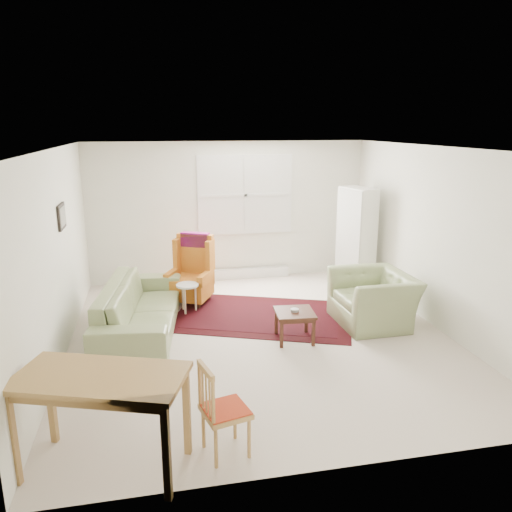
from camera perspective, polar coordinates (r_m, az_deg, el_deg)
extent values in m
cube|color=beige|center=(6.84, 0.51, -9.17)|extent=(5.00, 5.50, 0.01)
cube|color=white|center=(6.26, 0.57, 12.24)|extent=(5.00, 5.50, 0.01)
cube|color=white|center=(9.09, -3.13, 5.09)|extent=(5.00, 0.04, 2.50)
cube|color=white|center=(3.92, 9.14, -8.36)|extent=(5.00, 0.04, 2.50)
cube|color=white|center=(6.41, -21.88, -0.10)|extent=(0.04, 5.50, 2.50)
cube|color=white|center=(7.37, 19.93, 1.92)|extent=(0.04, 5.50, 2.50)
cube|color=white|center=(9.07, -1.25, 7.01)|extent=(1.72, 0.06, 1.42)
cube|color=white|center=(9.07, -1.25, 7.01)|extent=(1.60, 0.02, 1.30)
cube|color=silver|center=(9.32, -1.14, -1.96)|extent=(1.60, 0.12, 0.18)
cube|color=black|center=(6.80, -21.34, 4.23)|extent=(0.03, 0.42, 0.32)
cube|color=#AD874F|center=(6.80, -21.22, 4.24)|extent=(0.01, 0.34, 0.24)
imported|color=gray|center=(7.00, -13.12, -4.77)|extent=(1.23, 2.48, 0.96)
imported|color=gray|center=(7.32, 13.29, -4.23)|extent=(1.02, 1.16, 0.89)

